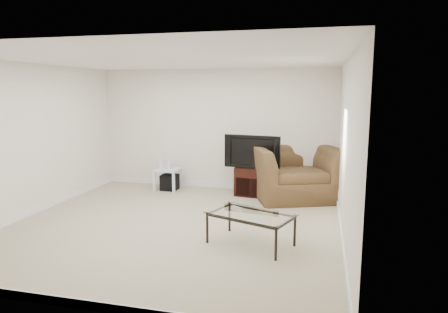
% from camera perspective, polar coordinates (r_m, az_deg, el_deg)
% --- Properties ---
extents(floor, '(5.00, 5.00, 0.00)m').
position_cam_1_polar(floor, '(6.32, -7.12, -9.64)').
color(floor, tan).
rests_on(floor, ground).
extents(ceiling, '(5.00, 5.00, 0.00)m').
position_cam_1_polar(ceiling, '(5.99, -7.61, 13.60)').
color(ceiling, white).
rests_on(ceiling, ground).
extents(wall_back, '(5.00, 0.02, 2.50)m').
position_cam_1_polar(wall_back, '(8.39, -1.20, 3.89)').
color(wall_back, silver).
rests_on(wall_back, ground).
extents(wall_left, '(0.02, 5.00, 2.50)m').
position_cam_1_polar(wall_left, '(7.31, -25.98, 2.14)').
color(wall_left, silver).
rests_on(wall_left, ground).
extents(wall_right, '(0.02, 5.00, 2.50)m').
position_cam_1_polar(wall_right, '(5.64, 17.08, 0.80)').
color(wall_right, silver).
rests_on(wall_right, ground).
extents(plate_back, '(0.12, 0.02, 0.12)m').
position_cam_1_polar(plate_back, '(8.85, -10.03, 4.03)').
color(plate_back, white).
rests_on(plate_back, wall_back).
extents(plate_right_switch, '(0.02, 0.09, 0.13)m').
position_cam_1_polar(plate_right_switch, '(7.22, 16.31, 2.63)').
color(plate_right_switch, white).
rests_on(plate_right_switch, wall_right).
extents(plate_right_outlet, '(0.02, 0.08, 0.12)m').
position_cam_1_polar(plate_right_outlet, '(7.10, 16.05, -5.28)').
color(plate_right_outlet, white).
rests_on(plate_right_outlet, wall_right).
extents(tv_stand, '(0.74, 0.56, 0.57)m').
position_cam_1_polar(tv_stand, '(7.92, 4.29, -3.54)').
color(tv_stand, black).
rests_on(tv_stand, floor).
extents(dvd_player, '(0.45, 0.34, 0.06)m').
position_cam_1_polar(dvd_player, '(7.85, 4.22, -2.25)').
color(dvd_player, black).
rests_on(dvd_player, tv_stand).
extents(television, '(1.06, 0.38, 0.65)m').
position_cam_1_polar(television, '(7.79, 4.28, 0.77)').
color(television, black).
rests_on(television, tv_stand).
extents(side_table, '(0.48, 0.48, 0.45)m').
position_cam_1_polar(side_table, '(8.42, -8.01, -3.25)').
color(side_table, silver).
rests_on(side_table, floor).
extents(subwoofer, '(0.33, 0.33, 0.32)m').
position_cam_1_polar(subwoofer, '(8.44, -7.77, -3.67)').
color(subwoofer, black).
rests_on(subwoofer, floor).
extents(game_console, '(0.07, 0.16, 0.21)m').
position_cam_1_polar(game_console, '(8.38, -8.82, -1.03)').
color(game_console, white).
rests_on(game_console, side_table).
extents(game_case, '(0.05, 0.13, 0.18)m').
position_cam_1_polar(game_case, '(8.32, -7.75, -1.18)').
color(game_case, silver).
rests_on(game_case, side_table).
extents(recliner, '(1.80, 1.49, 1.35)m').
position_cam_1_polar(recliner, '(7.76, 10.01, -1.00)').
color(recliner, '#55381D').
rests_on(recliner, floor).
extents(coffee_table, '(1.26, 0.98, 0.44)m').
position_cam_1_polar(coffee_table, '(5.45, 3.81, -10.28)').
color(coffee_table, black).
rests_on(coffee_table, floor).
extents(remote, '(0.17, 0.14, 0.02)m').
position_cam_1_polar(remote, '(5.59, 1.83, -7.29)').
color(remote, '#B2B2B7').
rests_on(remote, coffee_table).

